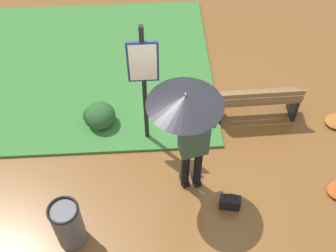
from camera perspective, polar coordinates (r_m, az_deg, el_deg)
The scene contains 8 objects.
ground_plane at distance 6.81m, azimuth 2.80°, elevation -6.93°, with size 18.00×18.00×0.00m, color brown.
grass_verge at distance 8.52m, azimuth -10.91°, elevation 7.37°, with size 4.80×4.00×0.05m.
person_with_umbrella at distance 5.50m, azimuth 2.77°, elevation 0.89°, with size 0.96×0.96×2.04m.
info_sign_post at distance 6.20m, azimuth -3.20°, elevation 6.65°, with size 0.44×0.07×2.30m.
handbag at distance 6.51m, azimuth 8.11°, elevation -9.87°, with size 0.32×0.19×0.37m.
park_bench at distance 7.41m, azimuth 11.64°, elevation 3.17°, with size 1.40×0.39×0.75m.
trash_bin at distance 6.10m, azimuth -12.92°, elevation -12.46°, with size 0.42×0.42×0.83m.
shrub_cluster at distance 7.39m, azimuth -9.05°, elevation 1.36°, with size 0.56×0.50×0.45m.
Camera 1 is at (0.54, 3.63, 5.74)m, focal length 46.60 mm.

